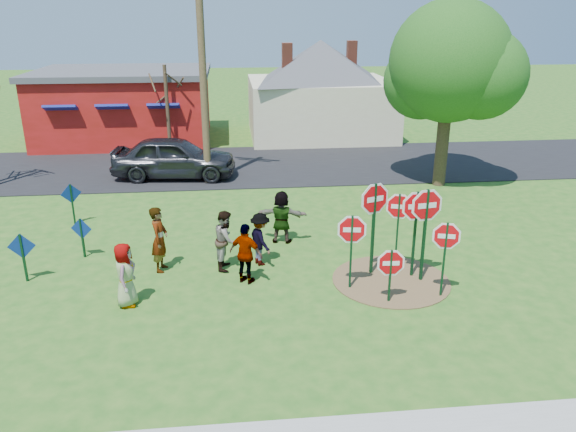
% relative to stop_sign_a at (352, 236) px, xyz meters
% --- Properties ---
extents(ground, '(120.00, 120.00, 0.00)m').
position_rel_stop_sign_a_xyz_m(ground, '(-3.29, 1.29, -1.50)').
color(ground, '#235A19').
rests_on(ground, ground).
extents(road, '(120.00, 7.50, 0.04)m').
position_rel_stop_sign_a_xyz_m(road, '(-3.29, 12.79, -1.48)').
color(road, black).
rests_on(road, ground).
extents(dirt_patch, '(3.20, 3.20, 0.03)m').
position_rel_stop_sign_a_xyz_m(dirt_patch, '(1.21, 0.29, -1.48)').
color(dirt_patch, brown).
rests_on(dirt_patch, ground).
extents(red_building, '(9.40, 7.69, 3.90)m').
position_rel_stop_sign_a_xyz_m(red_building, '(-8.79, 19.28, 0.47)').
color(red_building, maroon).
rests_on(red_building, ground).
extents(cream_house, '(9.40, 9.40, 6.50)m').
position_rel_stop_sign_a_xyz_m(cream_house, '(2.21, 19.29, 1.43)').
color(cream_house, beige).
rests_on(cream_house, ground).
extents(stop_sign_a, '(1.02, 0.18, 2.19)m').
position_rel_stop_sign_a_xyz_m(stop_sign_a, '(0.00, 0.00, 0.00)').
color(stop_sign_a, '#0E341C').
rests_on(stop_sign_a, ground).
extents(stop_sign_b, '(0.92, 0.32, 2.44)m').
position_rel_stop_sign_a_xyz_m(stop_sign_b, '(1.47, 0.84, 0.26)').
color(stop_sign_b, '#0E341C').
rests_on(stop_sign_b, ground).
extents(stop_sign_c, '(1.18, 0.21, 2.77)m').
position_rel_stop_sign_a_xyz_m(stop_sign_c, '(2.02, 0.23, 0.43)').
color(stop_sign_c, '#0E341C').
rests_on(stop_sign_c, ground).
extents(stop_sign_d, '(1.11, 0.08, 2.61)m').
position_rel_stop_sign_a_xyz_m(stop_sign_d, '(1.85, 0.52, 0.37)').
color(stop_sign_d, '#0E341C').
rests_on(stop_sign_d, ground).
extents(stop_sign_e, '(0.95, 0.07, 1.56)m').
position_rel_stop_sign_a_xyz_m(stop_sign_e, '(0.82, -0.85, -0.50)').
color(stop_sign_e, '#0E341C').
rests_on(stop_sign_e, ground).
extents(stop_sign_f, '(0.93, 0.27, 2.16)m').
position_rel_stop_sign_a_xyz_m(stop_sign_f, '(2.25, -0.69, 0.03)').
color(stop_sign_f, '#0E341C').
rests_on(stop_sign_f, ground).
extents(stop_sign_g, '(1.11, 0.44, 2.80)m').
position_rel_stop_sign_a_xyz_m(stop_sign_g, '(0.77, 0.79, 0.45)').
color(stop_sign_g, '#0E341C').
rests_on(stop_sign_g, ground).
extents(blue_diamond_b, '(0.72, 0.08, 1.40)m').
position_rel_stop_sign_a_xyz_m(blue_diamond_b, '(-8.68, 1.31, -0.63)').
color(blue_diamond_b, '#0E341C').
rests_on(blue_diamond_b, ground).
extents(blue_diamond_c, '(0.64, 0.20, 1.24)m').
position_rel_stop_sign_a_xyz_m(blue_diamond_c, '(-7.49, 2.79, -0.73)').
color(blue_diamond_c, '#0E341C').
rests_on(blue_diamond_c, ground).
extents(blue_diamond_d, '(0.63, 0.33, 1.46)m').
position_rel_stop_sign_a_xyz_m(blue_diamond_d, '(-8.47, 5.65, -0.59)').
color(blue_diamond_d, '#0E341C').
rests_on(blue_diamond_d, ground).
extents(person_a, '(0.59, 0.85, 1.66)m').
position_rel_stop_sign_a_xyz_m(person_a, '(-5.72, -0.31, -0.67)').
color(person_a, '#45458A').
rests_on(person_a, ground).
extents(person_b, '(0.56, 0.75, 1.89)m').
position_rel_stop_sign_a_xyz_m(person_b, '(-5.10, 1.64, -0.55)').
color(person_b, '#23665E').
rests_on(person_b, ground).
extents(person_c, '(0.76, 0.92, 1.72)m').
position_rel_stop_sign_a_xyz_m(person_c, '(-3.24, 1.61, -0.64)').
color(person_c, '#9A6641').
rests_on(person_c, ground).
extents(person_d, '(0.92, 1.15, 1.56)m').
position_rel_stop_sign_a_xyz_m(person_d, '(-2.27, 1.74, -0.72)').
color(person_d, '#333338').
rests_on(person_d, ground).
extents(person_e, '(1.06, 0.88, 1.69)m').
position_rel_stop_sign_a_xyz_m(person_e, '(-2.72, 0.60, -0.65)').
color(person_e, '#4B2755').
rests_on(person_e, ground).
extents(person_f, '(1.65, 0.87, 1.70)m').
position_rel_stop_sign_a_xyz_m(person_f, '(-1.51, 3.33, -0.65)').
color(person_f, '#1A4B2C').
rests_on(person_f, ground).
extents(suv, '(5.47, 2.64, 1.80)m').
position_rel_stop_sign_a_xyz_m(suv, '(-5.49, 11.04, -0.56)').
color(suv, '#313136').
rests_on(suv, road).
extents(utility_pole, '(2.20, 1.04, 9.57)m').
position_rel_stop_sign_a_xyz_m(utility_pole, '(-4.02, 10.10, 3.54)').
color(utility_pole, '#4C3823').
rests_on(utility_pole, ground).
extents(leafy_tree, '(5.25, 4.79, 7.46)m').
position_rel_stop_sign_a_xyz_m(leafy_tree, '(5.82, 8.87, 3.31)').
color(leafy_tree, '#382819').
rests_on(leafy_tree, ground).
extents(bare_tree_east, '(1.80, 1.80, 4.48)m').
position_rel_stop_sign_a_xyz_m(bare_tree_east, '(-6.08, 15.30, 1.40)').
color(bare_tree_east, '#382819').
rests_on(bare_tree_east, ground).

